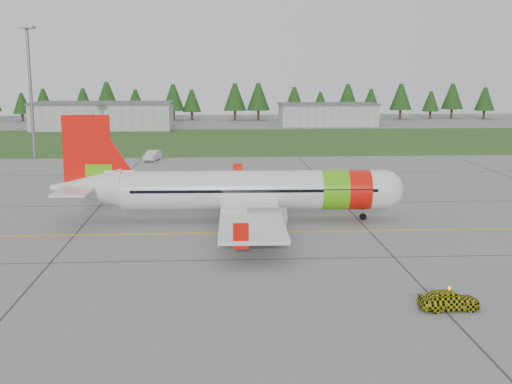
{
  "coord_description": "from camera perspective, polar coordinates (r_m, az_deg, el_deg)",
  "views": [
    {
      "loc": [
        -2.89,
        -44.94,
        13.5
      ],
      "look_at": [
        0.34,
        9.44,
        3.25
      ],
      "focal_mm": 45.0,
      "sensor_mm": 36.0,
      "label": 1
    }
  ],
  "objects": [
    {
      "name": "taxi_guideline",
      "position": [
        54.71,
        -0.26,
        -3.61
      ],
      "size": [
        120.0,
        0.25,
        0.02
      ],
      "primitive_type": "cube",
      "color": "gold",
      "rests_on": "ground"
    },
    {
      "name": "ground",
      "position": [
        47.01,
        0.27,
        -6.03
      ],
      "size": [
        320.0,
        320.0,
        0.0
      ],
      "primitive_type": "plane",
      "color": "gray",
      "rests_on": "ground"
    },
    {
      "name": "grass_strip",
      "position": [
        127.69,
        -2.09,
        4.59
      ],
      "size": [
        320.0,
        50.0,
        0.03
      ],
      "primitive_type": "cube",
      "color": "#30561E",
      "rests_on": "ground"
    },
    {
      "name": "aircraft",
      "position": [
        58.44,
        -0.94,
        0.12
      ],
      "size": [
        32.12,
        29.49,
        9.73
      ],
      "rotation": [
        0.0,
        0.0,
        -0.02
      ],
      "color": "silver",
      "rests_on": "ground"
    },
    {
      "name": "hangar_east",
      "position": [
        165.67,
        6.35,
        6.82
      ],
      "size": [
        24.0,
        12.0,
        5.2
      ],
      "primitive_type": "cube",
      "color": "#A8A8A3",
      "rests_on": "ground"
    },
    {
      "name": "treeline",
      "position": [
        183.16,
        -2.51,
        7.99
      ],
      "size": [
        160.0,
        8.0,
        10.0
      ],
      "primitive_type": null,
      "color": "#1C3F14",
      "rests_on": "ground"
    },
    {
      "name": "floodlight_mast",
      "position": [
        107.04,
        -19.38,
        8.19
      ],
      "size": [
        0.5,
        0.5,
        20.0
      ],
      "primitive_type": "cylinder",
      "color": "slate",
      "rests_on": "ground"
    },
    {
      "name": "hangar_west",
      "position": [
        157.65,
        -13.38,
        6.55
      ],
      "size": [
        32.0,
        14.0,
        6.0
      ],
      "primitive_type": "cube",
      "color": "#A8A8A3",
      "rests_on": "ground"
    },
    {
      "name": "service_van",
      "position": [
        99.77,
        -9.21,
        4.12
      ],
      "size": [
        1.97,
        1.9,
        4.76
      ],
      "primitive_type": "imported",
      "rotation": [
        0.0,
        0.0,
        -0.22
      ],
      "color": "silver",
      "rests_on": "ground"
    },
    {
      "name": "follow_me_car",
      "position": [
        38.63,
        16.85,
        -7.52
      ],
      "size": [
        1.24,
        1.45,
        3.5
      ],
      "primitive_type": "imported",
      "rotation": [
        0.0,
        0.0,
        1.61
      ],
      "color": "#D6D50B",
      "rests_on": "ground"
    }
  ]
}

